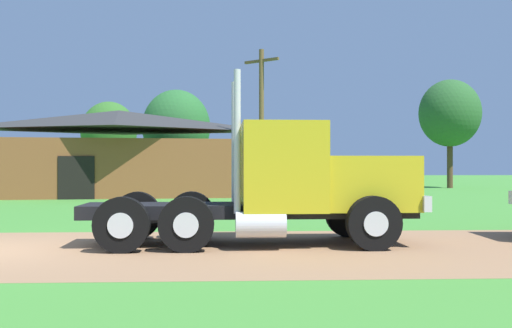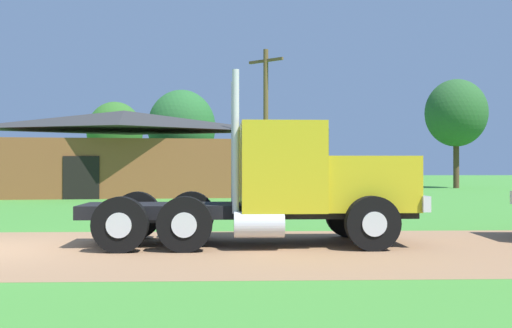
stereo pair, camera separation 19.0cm
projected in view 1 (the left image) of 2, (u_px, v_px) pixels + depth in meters
The scene contains 6 objects.
truck_foreground_white at pixel (291, 186), 13.16m from camera, with size 7.21×2.76×3.63m.
shed_building at pixel (119, 155), 34.31m from camera, with size 14.30×8.38×4.84m.
utility_pole_far at pixel (261, 119), 32.18m from camera, with size 1.76×1.54×7.88m.
tree_mid at pixel (109, 132), 48.79m from camera, with size 4.44×4.44×6.88m.
tree_right at pixel (176, 127), 41.94m from camera, with size 4.68×4.68×6.97m.
tree_far_right at pixel (450, 113), 46.97m from camera, with size 4.72×4.72×8.39m.
Camera 1 is at (4.68, -12.27, 1.68)m, focal length 42.68 mm.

